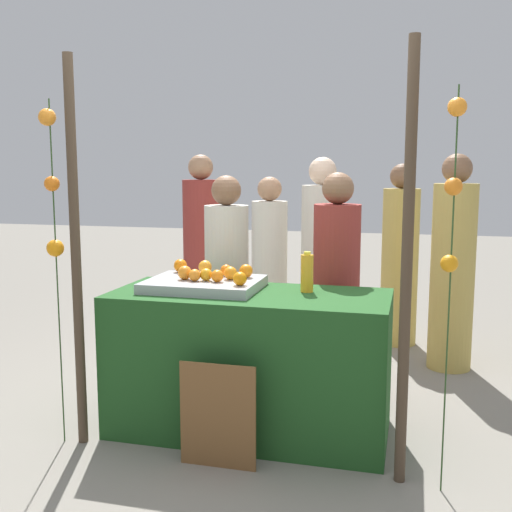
# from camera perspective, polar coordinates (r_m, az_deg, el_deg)

# --- Properties ---
(ground_plane) EXTENTS (24.00, 24.00, 0.00)m
(ground_plane) POSITION_cam_1_polar(r_m,az_deg,el_deg) (3.89, -0.58, -15.90)
(ground_plane) COLOR gray
(stall_counter) EXTENTS (1.65, 0.72, 0.86)m
(stall_counter) POSITION_cam_1_polar(r_m,az_deg,el_deg) (3.74, -0.59, -9.90)
(stall_counter) COLOR #1E4C1E
(stall_counter) RESTS_ON ground_plane
(orange_tray) EXTENTS (0.68, 0.53, 0.06)m
(orange_tray) POSITION_cam_1_polar(r_m,az_deg,el_deg) (3.74, -4.87, -2.64)
(orange_tray) COLOR #9EA0A5
(orange_tray) RESTS_ON stall_counter
(orange_0) EXTENTS (0.08, 0.08, 0.08)m
(orange_0) POSITION_cam_1_polar(r_m,az_deg,el_deg) (3.52, -1.51, -2.13)
(orange_0) COLOR orange
(orange_0) RESTS_ON orange_tray
(orange_1) EXTENTS (0.07, 0.07, 0.07)m
(orange_1) POSITION_cam_1_polar(r_m,az_deg,el_deg) (3.84, -2.80, -1.34)
(orange_1) COLOR orange
(orange_1) RESTS_ON orange_tray
(orange_2) EXTENTS (0.07, 0.07, 0.07)m
(orange_2) POSITION_cam_1_polar(r_m,az_deg,el_deg) (3.64, -3.64, -1.86)
(orange_2) COLOR orange
(orange_2) RESTS_ON orange_tray
(orange_3) EXTENTS (0.08, 0.08, 0.08)m
(orange_3) POSITION_cam_1_polar(r_m,az_deg,el_deg) (3.68, -4.69, -1.75)
(orange_3) COLOR orange
(orange_3) RESTS_ON orange_tray
(orange_4) EXTENTS (0.08, 0.08, 0.08)m
(orange_4) POSITION_cam_1_polar(r_m,az_deg,el_deg) (3.72, -2.40, -1.60)
(orange_4) COLOR orange
(orange_4) RESTS_ON orange_tray
(orange_5) EXTENTS (0.09, 0.09, 0.09)m
(orange_5) POSITION_cam_1_polar(r_m,az_deg,el_deg) (4.01, -7.06, -0.90)
(orange_5) COLOR orange
(orange_5) RESTS_ON orange_tray
(orange_6) EXTENTS (0.07, 0.07, 0.07)m
(orange_6) POSITION_cam_1_polar(r_m,az_deg,el_deg) (3.68, -5.74, -1.78)
(orange_6) COLOR orange
(orange_6) RESTS_ON orange_tray
(orange_7) EXTENTS (0.09, 0.09, 0.09)m
(orange_7) POSITION_cam_1_polar(r_m,az_deg,el_deg) (3.74, -6.66, -1.55)
(orange_7) COLOR orange
(orange_7) RESTS_ON orange_tray
(orange_8) EXTENTS (0.08, 0.08, 0.08)m
(orange_8) POSITION_cam_1_polar(r_m,az_deg,el_deg) (3.78, -0.94, -1.41)
(orange_8) COLOR orange
(orange_8) RESTS_ON orange_tray
(orange_9) EXTENTS (0.09, 0.09, 0.09)m
(orange_9) POSITION_cam_1_polar(r_m,az_deg,el_deg) (3.94, -4.77, -1.02)
(orange_9) COLOR orange
(orange_9) RESTS_ON orange_tray
(juice_bottle) EXTENTS (0.08, 0.08, 0.24)m
(juice_bottle) POSITION_cam_1_polar(r_m,az_deg,el_deg) (3.65, 4.78, -1.58)
(juice_bottle) COLOR gold
(juice_bottle) RESTS_ON stall_counter
(chalkboard_sign) EXTENTS (0.42, 0.03, 0.58)m
(chalkboard_sign) POSITION_cam_1_polar(r_m,az_deg,el_deg) (3.36, -3.55, -14.72)
(chalkboard_sign) COLOR brown
(chalkboard_sign) RESTS_ON ground_plane
(vendor_left) EXTENTS (0.31, 0.31, 1.54)m
(vendor_left) POSITION_cam_1_polar(r_m,az_deg,el_deg) (4.34, -2.73, -3.39)
(vendor_left) COLOR beige
(vendor_left) RESTS_ON ground_plane
(vendor_right) EXTENTS (0.31, 0.31, 1.56)m
(vendor_right) POSITION_cam_1_polar(r_m,az_deg,el_deg) (4.16, 7.47, -3.82)
(vendor_right) COLOR maroon
(vendor_right) RESTS_ON ground_plane
(crowd_person_0) EXTENTS (0.30, 0.30, 1.52)m
(crowd_person_0) POSITION_cam_1_polar(r_m,az_deg,el_deg) (5.23, 1.25, -1.51)
(crowd_person_0) COLOR beige
(crowd_person_0) RESTS_ON ground_plane
(crowd_person_1) EXTENTS (0.34, 0.34, 1.72)m
(crowd_person_1) POSITION_cam_1_polar(r_m,az_deg,el_deg) (5.77, -5.08, 0.27)
(crowd_person_1) COLOR maroon
(crowd_person_1) RESTS_ON ground_plane
(crowd_person_2) EXTENTS (0.34, 0.34, 1.68)m
(crowd_person_2) POSITION_cam_1_polar(r_m,az_deg,el_deg) (5.08, 6.11, -1.00)
(crowd_person_2) COLOR beige
(crowd_person_2) RESTS_ON ground_plane
(crowd_person_3) EXTENTS (0.33, 0.33, 1.63)m
(crowd_person_3) POSITION_cam_1_polar(r_m,az_deg,el_deg) (5.65, 13.26, -0.48)
(crowd_person_3) COLOR tan
(crowd_person_3) RESTS_ON ground_plane
(crowd_person_4) EXTENTS (0.34, 0.34, 1.70)m
(crowd_person_4) POSITION_cam_1_polar(r_m,az_deg,el_deg) (5.05, 17.86, -1.29)
(crowd_person_4) COLOR tan
(crowd_person_4) RESTS_ON ground_plane
(canopy_post_left) EXTENTS (0.06, 0.06, 2.20)m
(canopy_post_left) POSITION_cam_1_polar(r_m,az_deg,el_deg) (3.57, -16.45, 0.05)
(canopy_post_left) COLOR #473828
(canopy_post_left) RESTS_ON ground_plane
(canopy_post_right) EXTENTS (0.06, 0.06, 2.20)m
(canopy_post_right) POSITION_cam_1_polar(r_m,az_deg,el_deg) (3.07, 13.87, -1.14)
(canopy_post_right) COLOR #473828
(canopy_post_right) RESTS_ON ground_plane
(garland_strand_left) EXTENTS (0.10, 0.11, 1.96)m
(garland_strand_left) POSITION_cam_1_polar(r_m,az_deg,el_deg) (3.58, -18.51, 5.86)
(garland_strand_left) COLOR #2D4C23
(garland_strand_left) RESTS_ON ground_plane
(garland_strand_right) EXTENTS (0.09, 0.09, 1.96)m
(garland_strand_right) POSITION_cam_1_polar(r_m,az_deg,el_deg) (2.98, 17.92, 5.87)
(garland_strand_right) COLOR #2D4C23
(garland_strand_right) RESTS_ON ground_plane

